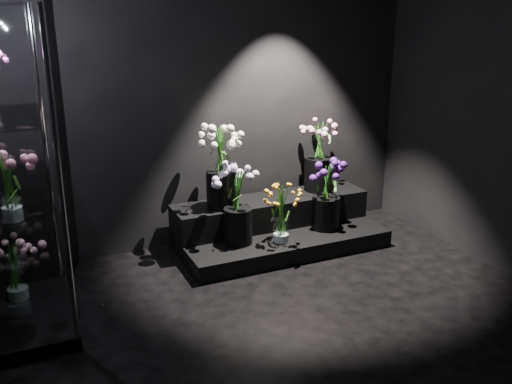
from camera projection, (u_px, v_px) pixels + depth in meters
floor at (315, 347)px, 3.74m from camera, size 4.00×4.00×0.00m
wall_back at (206, 92)px, 5.03m from camera, size 4.00×0.00×4.00m
display_riser at (276, 226)px, 5.29m from camera, size 1.87×0.83×0.41m
display_case at (9, 178)px, 3.66m from camera, size 0.59×0.98×2.15m
bouquet_orange_bells at (281, 212)px, 4.90m from camera, size 0.29×0.29×0.54m
bouquet_lilac at (238, 201)px, 4.85m from camera, size 0.52×0.52×0.65m
bouquet_purple at (326, 194)px, 5.19m from camera, size 0.40×0.40×0.61m
bouquet_cream_roses at (221, 163)px, 4.95m from camera, size 0.46×0.46×0.73m
bouquet_pink_roses at (319, 153)px, 5.43m from camera, size 0.35×0.35×0.67m
bouquet_case_pink at (8, 185)px, 3.53m from camera, size 0.36×0.36×0.44m
bouquet_case_base_pink at (15, 270)px, 4.08m from camera, size 0.41×0.41×0.43m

